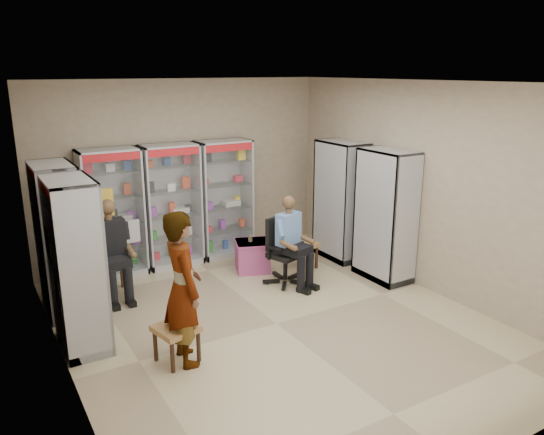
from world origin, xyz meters
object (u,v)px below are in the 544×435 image
wooden_chair (111,263)px  office_chair (285,251)px  cabinet_left_far (59,239)px  cabinet_left_near (77,265)px  cabinet_back_mid (171,206)px  cabinet_right_far (341,201)px  cabinet_right_near (385,216)px  cabinet_back_right (224,199)px  woven_stool_b (177,343)px  pink_trunk (252,256)px  standing_man (183,288)px  seated_shopkeeper (287,243)px  woven_stool_a (301,255)px  cabinet_back_left (113,214)px

wooden_chair → office_chair: size_ratio=0.93×
cabinet_left_far → cabinet_left_near: bearing=-0.0°
cabinet_back_mid → cabinet_left_far: 2.10m
wooden_chair → cabinet_back_mid: bearing=31.3°
cabinet_right_far → cabinet_left_near: (-4.46, -0.90, 0.00)m
cabinet_back_mid → cabinet_right_near: same height
cabinet_back_right → cabinet_left_far: size_ratio=1.00×
cabinet_left_far → woven_stool_b: (0.82, -2.00, -0.79)m
office_chair → pink_trunk: size_ratio=1.99×
cabinet_left_far → standing_man: bearing=24.0°
office_chair → woven_stool_b: (-2.23, -1.29, -0.29)m
wooden_chair → pink_trunk: wooden_chair is taller
seated_shopkeeper → woven_stool_a: 0.82m
cabinet_back_right → standing_man: bearing=-123.0°
wooden_chair → pink_trunk: (2.18, -0.21, -0.23)m
cabinet_back_left → woven_stool_b: (-0.11, -2.93, -0.79)m
office_chair → woven_stool_a: office_chair is taller
cabinet_right_far → office_chair: size_ratio=1.97×
woven_stool_a → woven_stool_b: 3.24m
cabinet_back_left → cabinet_back_mid: same height
cabinet_right_near → cabinet_left_far: bearing=73.7°
cabinet_back_right → cabinet_left_far: 2.98m
cabinet_left_far → pink_trunk: (2.86, -0.01, -0.76)m
office_chair → woven_stool_a: size_ratio=2.32×
cabinet_back_right → cabinet_right_far: (1.63, -1.13, 0.00)m
woven_stool_a → standing_man: standing_man is taller
cabinet_back_right → wooden_chair: bearing=-161.2°
standing_man → pink_trunk: bearing=-39.8°
cabinet_left_far → woven_stool_b: 2.30m
cabinet_left_far → seated_shopkeeper: 3.16m
seated_shopkeeper → cabinet_back_right: bearing=79.8°
cabinet_right_far → wooden_chair: 3.84m
cabinet_back_left → cabinet_back_right: same height
cabinet_right_far → wooden_chair: bearing=84.0°
cabinet_right_near → seated_shopkeeper: bearing=69.2°
cabinet_left_near → pink_trunk: size_ratio=3.94×
cabinet_right_near → woven_stool_a: size_ratio=4.58×
seated_shopkeeper → standing_man: standing_man is taller
cabinet_left_far → cabinet_left_near: 1.10m
office_chair → seated_shopkeeper: (0.00, -0.05, 0.14)m
cabinet_back_left → woven_stool_a: size_ratio=4.58×
wooden_chair → standing_man: size_ratio=0.54×
office_chair → woven_stool_b: size_ratio=2.38×
cabinet_back_mid → woven_stool_b: 3.21m
cabinet_back_right → standing_man: 3.54m
cabinet_right_far → cabinet_left_far: 4.46m
wooden_chair → woven_stool_b: wooden_chair is taller
cabinet_right_near → woven_stool_b: bearing=100.9°
woven_stool_a → wooden_chair: bearing=169.8°
cabinet_back_left → cabinet_left_near: same height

